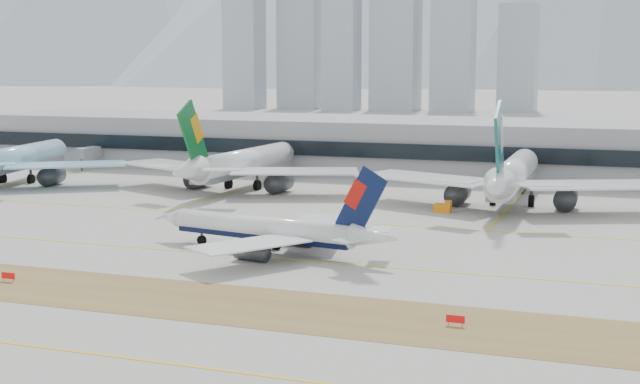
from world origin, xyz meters
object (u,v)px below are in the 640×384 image
at_px(taxiing_airliner, 272,230).
at_px(terminal, 441,147).
at_px(widebody_eva, 241,165).
at_px(widebody_korean, 14,160).
at_px(widebody_cathay, 512,177).

height_order(taxiing_airliner, terminal, taxiing_airliner).
bearing_deg(widebody_eva, widebody_korean, 101.40).
distance_m(taxiing_airliner, widebody_cathay, 68.86).
relative_size(taxiing_airliner, widebody_cathay, 0.67).
xyz_separation_m(widebody_korean, widebody_cathay, (125.67, 5.74, 0.38)).
relative_size(taxiing_airliner, widebody_korean, 0.73).
height_order(widebody_eva, widebody_cathay, widebody_cathay).
distance_m(widebody_korean, terminal, 115.19).
height_order(widebody_cathay, terminal, widebody_cathay).
distance_m(widebody_eva, terminal, 63.45).
bearing_deg(terminal, widebody_korean, -148.71).
relative_size(taxiing_airliner, terminal, 0.16).
bearing_deg(widebody_eva, taxiing_airliner, -149.13).
relative_size(widebody_korean, widebody_eva, 0.96).
bearing_deg(widebody_korean, widebody_cathay, -98.83).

